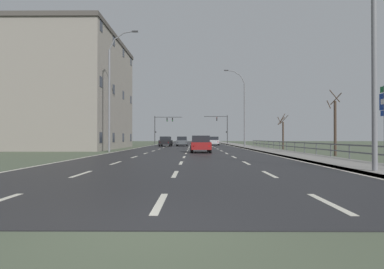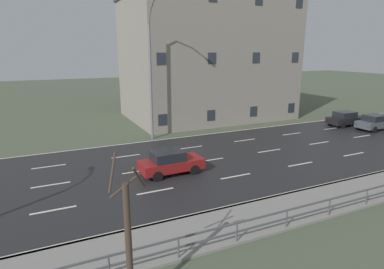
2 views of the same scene
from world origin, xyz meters
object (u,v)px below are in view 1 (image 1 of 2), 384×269
car_far_right (214,141)px  car_far_left (182,141)px  street_lamp_foreground (370,43)px  car_near_right (200,144)px  street_lamp_midground (243,110)px  traffic_signal_left (162,125)px  traffic_signal_right (223,125)px  street_lamp_left_bank (111,93)px  car_distant (182,141)px  brick_building (70,94)px  car_mid_centre (166,141)px

car_far_right → car_far_left: (-5.84, 4.52, 0.00)m
street_lamp_foreground → car_near_right: 19.17m
street_lamp_midground → car_far_right: 14.83m
car_far_left → street_lamp_foreground: bearing=-81.6°
car_far_right → traffic_signal_left: bearing=132.6°
traffic_signal_right → car_far_left: bearing=-136.9°
car_far_right → car_far_left: size_ratio=1.01×
street_lamp_foreground → street_lamp_left_bank: street_lamp_left_bank is taller
traffic_signal_left → car_distant: (5.08, -17.79, -3.45)m
street_lamp_midground → traffic_signal_right: street_lamp_midground is taller
street_lamp_midground → car_near_right: (-6.11, -14.59, -4.40)m
street_lamp_left_bank → brick_building: 12.16m
street_lamp_left_bank → car_far_right: (11.65, 26.70, -4.98)m
car_far_left → car_near_right: same height
car_distant → car_mid_centre: same height
street_lamp_foreground → brick_building: (-22.53, 28.72, 1.94)m
car_distant → brick_building: brick_building is taller
brick_building → car_mid_centre: bearing=44.5°
car_far_right → car_mid_centre: bearing=-139.4°
car_mid_centre → brick_building: brick_building is taller
street_lamp_left_bank → traffic_signal_right: bearing=69.9°
street_lamp_midground → car_mid_centre: street_lamp_midground is taller
traffic_signal_left → car_mid_centre: (2.52, -18.97, -3.45)m
street_lamp_midground → street_lamp_left_bank: 19.65m
brick_building → street_lamp_foreground: bearing=-51.9°
traffic_signal_left → car_far_left: size_ratio=1.47×
street_lamp_midground → car_near_right: size_ratio=2.59×
car_far_right → car_near_right: same height
car_far_right → brick_building: brick_building is taller
car_far_left → car_far_right: bearing=-39.5°
traffic_signal_left → brick_building: (-8.69, -29.99, 2.71)m
traffic_signal_left → brick_building: size_ratio=0.33×
street_lamp_midground → car_far_left: (-9.00, 18.33, -4.40)m
traffic_signal_right → car_far_left: traffic_signal_right is taller
car_distant → brick_building: (-13.77, -12.20, 6.16)m
street_lamp_midground → street_lamp_foreground: bearing=-89.9°
car_near_right → car_far_right: bearing=82.7°
traffic_signal_right → car_mid_centre: traffic_signal_right is taller
street_lamp_midground → traffic_signal_right: bearing=90.9°
traffic_signal_right → car_distant: bearing=-115.1°
car_near_right → car_mid_centre: same height
street_lamp_midground → car_far_left: bearing=116.2°
car_distant → street_lamp_midground: bearing=-46.3°
car_near_right → car_distant: 23.40m
car_far_left → car_mid_centre: bearing=-103.6°
street_lamp_foreground → brick_building: size_ratio=0.55×
traffic_signal_left → traffic_signal_right: bearing=-0.5°
traffic_signal_left → car_near_right: (7.67, -41.05, -3.45)m
street_lamp_left_bank → car_distant: (6.11, 21.57, -4.98)m
street_lamp_left_bank → car_far_left: street_lamp_left_bank is taller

